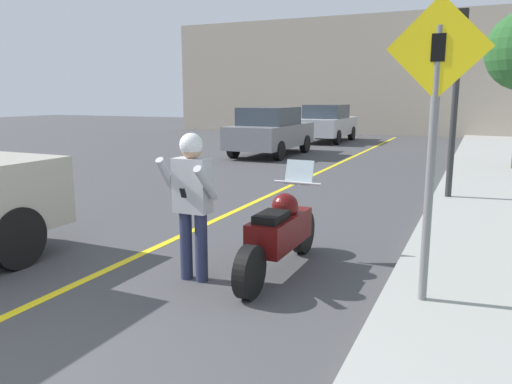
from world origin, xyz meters
TOP-DOWN VIEW (x-y plane):
  - road_center_line at (-0.60, 6.00)m, footprint 0.12×36.00m
  - building_backdrop at (0.00, 26.00)m, footprint 28.00×1.20m
  - motorcycle at (1.33, 3.43)m, footprint 0.62×2.25m
  - person_biker at (0.53, 2.79)m, footprint 0.59×0.46m
  - crossing_sign at (2.99, 2.97)m, footprint 0.91×0.08m
  - traffic_light at (2.88, 8.44)m, footprint 0.26×0.30m
  - parked_car_grey at (-3.40, 14.40)m, footprint 1.88×4.20m
  - parked_car_silver at (-3.10, 20.37)m, footprint 1.88×4.20m

SIDE VIEW (x-z plane):
  - road_center_line at x=-0.60m, z-range 0.00..0.01m
  - motorcycle at x=1.33m, z-range -0.15..1.12m
  - parked_car_grey at x=-3.40m, z-range 0.02..1.70m
  - parked_car_silver at x=-3.10m, z-range 0.02..1.70m
  - person_biker at x=0.53m, z-range 0.18..1.86m
  - crossing_sign at x=2.99m, z-range 0.41..3.22m
  - traffic_light at x=2.88m, z-range 0.82..4.32m
  - building_backdrop at x=0.00m, z-range 0.00..6.30m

